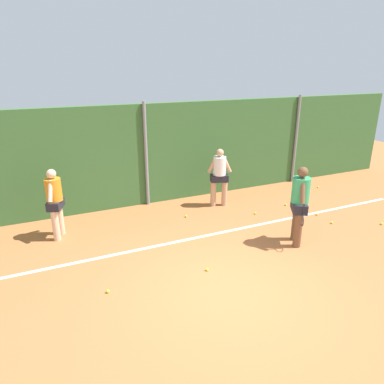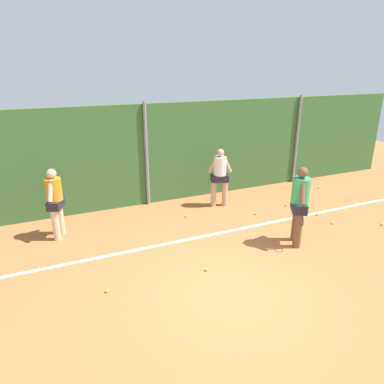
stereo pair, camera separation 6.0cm
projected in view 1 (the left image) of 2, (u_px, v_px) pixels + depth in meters
ground_plane at (194, 255)px, 8.14m from camera, size 29.90×29.90×0.00m
hedge_fence_backdrop at (144, 155)px, 10.75m from camera, size 19.44×0.25×3.06m
fence_post_center at (146, 155)px, 10.59m from camera, size 0.10×0.10×3.15m
fence_post_right at (296, 140)px, 12.75m from camera, size 0.10×0.10×3.15m
court_baseline_paint at (181, 241)px, 8.80m from camera, size 14.20×0.10×0.01m
player_foreground_near at (300, 202)px, 8.34m from camera, size 0.58×0.78×1.93m
player_midcourt at (55, 200)px, 8.68m from camera, size 0.48×0.70×1.78m
player_backcourt_far at (219, 174)px, 10.69m from camera, size 0.72×0.45×1.79m
tennis_ball_0 at (186, 216)px, 10.15m from camera, size 0.07×0.07×0.07m
tennis_ball_2 at (255, 213)px, 10.36m from camera, size 0.07×0.07×0.07m
tennis_ball_3 at (207, 269)px, 7.51m from camera, size 0.07×0.07×0.07m
tennis_ball_4 at (381, 224)px, 9.67m from camera, size 0.07×0.07×0.07m
tennis_ball_5 at (286, 205)px, 10.98m from camera, size 0.07×0.07×0.07m
tennis_ball_6 at (318, 187)px, 12.56m from camera, size 0.07×0.07×0.07m
tennis_ball_7 at (317, 214)px, 10.28m from camera, size 0.07×0.07×0.07m
tennis_ball_8 at (332, 223)px, 9.74m from camera, size 0.07×0.07×0.07m
tennis_ball_9 at (108, 291)px, 6.79m from camera, size 0.07×0.07×0.07m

